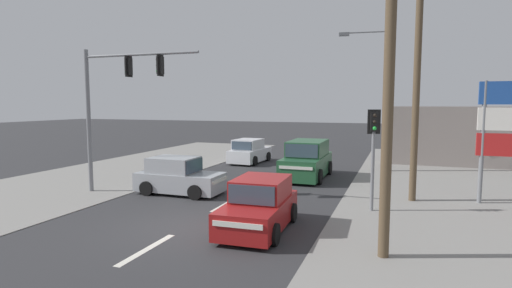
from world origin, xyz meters
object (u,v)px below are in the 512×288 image
at_px(traffic_signal_mast, 113,94).
at_px(hatchback_receding_far, 259,206).
at_px(utility_pole_midground_right, 417,74).
at_px(shopping_plaza_sign, 510,125).
at_px(hatchback_crossing_left, 178,177).
at_px(suv_oncoming_near, 307,161).
at_px(hatchback_oncoming_mid, 250,152).
at_px(utility_pole_foreground_right, 385,14).
at_px(utility_pole_background_right, 390,68).
at_px(pedestal_signal_right_kerb, 373,143).

xyz_separation_m(traffic_signal_mast, hatchback_receding_far, (7.24, -2.50, -3.44)).
bearing_deg(utility_pole_midground_right, hatchback_receding_far, -129.86).
distance_m(shopping_plaza_sign, hatchback_receding_far, 9.83).
bearing_deg(shopping_plaza_sign, hatchback_crossing_left, -169.24).
distance_m(utility_pole_midground_right, suv_oncoming_near, 7.21).
bearing_deg(hatchback_oncoming_mid, traffic_signal_mast, -101.89).
xyz_separation_m(utility_pole_foreground_right, utility_pole_midground_right, (0.95, 6.37, -0.94)).
xyz_separation_m(utility_pole_foreground_right, utility_pole_background_right, (-0.22, 13.31, -0.12)).
bearing_deg(utility_pole_foreground_right, pedestal_signal_right_kerb, 95.75).
distance_m(hatchback_oncoming_mid, hatchback_receding_far, 13.63).
xyz_separation_m(utility_pole_foreground_right, shopping_plaza_sign, (4.17, 6.82, -2.84)).
distance_m(utility_pole_midground_right, utility_pole_background_right, 7.09).
bearing_deg(pedestal_signal_right_kerb, utility_pole_foreground_right, -84.25).
relative_size(utility_pole_foreground_right, hatchback_receding_far, 2.95).
bearing_deg(hatchback_oncoming_mid, suv_oncoming_near, -40.36).
bearing_deg(pedestal_signal_right_kerb, utility_pole_background_right, 88.62).
relative_size(utility_pole_midground_right, hatchback_oncoming_mid, 2.50).
relative_size(shopping_plaza_sign, hatchback_receding_far, 1.24).
height_order(utility_pole_midground_right, hatchback_oncoming_mid, utility_pole_midground_right).
bearing_deg(hatchback_crossing_left, suv_oncoming_near, 51.30).
bearing_deg(hatchback_crossing_left, pedestal_signal_right_kerb, -1.08).
distance_m(shopping_plaza_sign, hatchback_oncoming_mid, 14.67).
distance_m(traffic_signal_mast, shopping_plaza_sign, 15.28).
height_order(shopping_plaza_sign, hatchback_crossing_left, shopping_plaza_sign).
bearing_deg(hatchback_oncoming_mid, hatchback_receding_far, -68.03).
bearing_deg(suv_oncoming_near, traffic_signal_mast, -137.21).
xyz_separation_m(utility_pole_background_right, hatchback_oncoming_mid, (-8.36, 0.40, -5.00)).
distance_m(utility_pole_foreground_right, hatchback_receding_far, 6.28).
height_order(suv_oncoming_near, hatchback_crossing_left, suv_oncoming_near).
distance_m(suv_oncoming_near, hatchback_crossing_left, 6.85).
bearing_deg(hatchback_receding_far, utility_pole_foreground_right, -17.15).
xyz_separation_m(pedestal_signal_right_kerb, shopping_plaza_sign, (4.60, 2.51, 0.57)).
bearing_deg(hatchback_oncoming_mid, hatchback_crossing_left, -88.03).
xyz_separation_m(utility_pole_midground_right, hatchback_crossing_left, (-9.21, -1.91, -4.18)).
bearing_deg(utility_pole_midground_right, utility_pole_background_right, 99.53).
bearing_deg(utility_pole_midground_right, hatchback_crossing_left, -168.27).
distance_m(traffic_signal_mast, hatchback_receding_far, 8.39).
bearing_deg(utility_pole_midground_right, hatchback_oncoming_mid, 142.38).
distance_m(utility_pole_foreground_right, hatchback_oncoming_mid, 16.96).
height_order(utility_pole_foreground_right, utility_pole_background_right, utility_pole_foreground_right).
xyz_separation_m(suv_oncoming_near, hatchback_receding_far, (0.50, -8.73, -0.18)).
xyz_separation_m(shopping_plaza_sign, hatchback_oncoming_mid, (-12.74, 6.89, -2.28)).
bearing_deg(utility_pole_foreground_right, utility_pole_background_right, 90.94).
relative_size(traffic_signal_mast, hatchback_crossing_left, 1.65).
height_order(utility_pole_midground_right, shopping_plaza_sign, utility_pole_midground_right).
xyz_separation_m(hatchback_crossing_left, hatchback_oncoming_mid, (-0.32, 9.25, 0.00)).
bearing_deg(shopping_plaza_sign, suv_oncoming_near, 159.89).
distance_m(utility_pole_foreground_right, traffic_signal_mast, 11.41).
height_order(shopping_plaza_sign, hatchback_receding_far, shopping_plaza_sign).
bearing_deg(utility_pole_background_right, pedestal_signal_right_kerb, -91.38).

